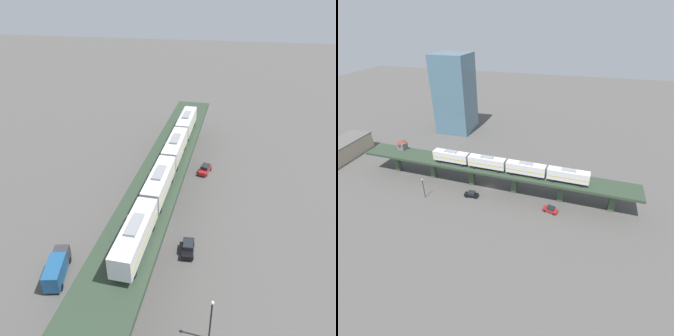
{
  "view_description": "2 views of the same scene",
  "coord_description": "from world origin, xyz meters",
  "views": [
    {
      "loc": [
        -10.24,
        42.68,
        38.37
      ],
      "look_at": [
        -1.67,
        -6.06,
        9.4
      ],
      "focal_mm": 35.0,
      "sensor_mm": 36.0,
      "label": 1
    },
    {
      "loc": [
        -69.12,
        -24.9,
        50.33
      ],
      "look_at": [
        -1.67,
        -6.06,
        9.4
      ],
      "focal_mm": 28.0,
      "sensor_mm": 36.0,
      "label": 2
    }
  ],
  "objects": [
    {
      "name": "ground_plane",
      "position": [
        0.0,
        0.0,
        0.0
      ],
      "size": [
        400.0,
        400.0,
        0.0
      ],
      "primitive_type": "plane",
      "color": "#514F4C"
    },
    {
      "name": "elevated_viaduct",
      "position": [
        -0.01,
        -0.18,
        6.78
      ],
      "size": [
        12.54,
        92.29,
        7.9
      ],
      "color": "#2C3D2C",
      "rests_on": "ground"
    },
    {
      "name": "subway_train",
      "position": [
        -1.67,
        -6.06,
        10.44
      ],
      "size": [
        5.07,
        49.88,
        4.45
      ],
      "color": "silver",
      "rests_on": "elevated_viaduct"
    },
    {
      "name": "street_car_red",
      "position": [
        -7.5,
        -21.28,
        0.94
      ],
      "size": [
        2.91,
        4.72,
        1.89
      ],
      "color": "#AD1E1E",
      "rests_on": "ground"
    },
    {
      "name": "street_car_black",
      "position": [
        -6.7,
        3.99,
        0.94
      ],
      "size": [
        2.16,
        4.5,
        1.89
      ],
      "color": "black",
      "rests_on": "ground"
    },
    {
      "name": "delivery_truck",
      "position": [
        11.53,
        12.27,
        1.76
      ],
      "size": [
        3.64,
        7.5,
        3.2
      ],
      "color": "#333338",
      "rests_on": "ground"
    },
    {
      "name": "street_lamp",
      "position": [
        -11.01,
        18.12,
        4.11
      ],
      "size": [
        0.44,
        0.44,
        6.94
      ],
      "color": "black",
      "rests_on": "ground"
    }
  ]
}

